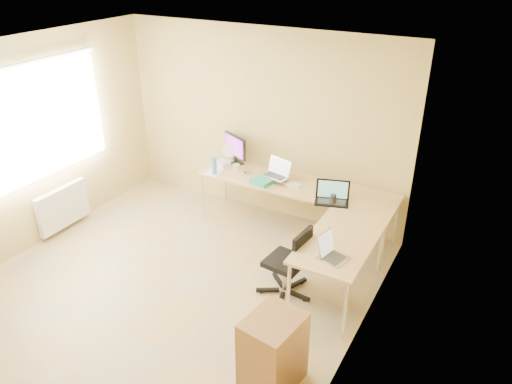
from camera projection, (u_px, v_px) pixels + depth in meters
The scene contains 25 objects.
floor at pixel (167, 290), 5.55m from camera, with size 4.50×4.50×0.00m, color tan.
ceiling at pixel (143, 58), 4.37m from camera, with size 4.50×4.50×0.00m, color white.
wall_back at pixel (261, 124), 6.71m from camera, with size 4.50×4.50×0.00m, color tan.
wall_left at pixel (18, 150), 5.86m from camera, with size 4.50×4.50×0.00m, color tan.
wall_right at pixel (355, 243), 4.06m from camera, with size 4.50×4.50×0.00m, color tan.
desk_main at pixel (295, 208), 6.51m from camera, with size 2.65×0.70×0.73m, color tan.
desk_return at pixel (337, 268), 5.32m from camera, with size 0.70×1.30×0.73m, color tan.
monitor at pixel (235, 149), 6.84m from camera, with size 0.49×0.16×0.42m, color black.
book_stack at pixel (265, 180), 6.38m from camera, with size 0.25×0.34×0.06m, color #1B8A6B.
laptop_center at pixel (276, 169), 6.35m from camera, with size 0.35×0.27×0.23m, color silver.
laptop_black at pixel (332, 193), 5.83m from camera, with size 0.40×0.30×0.25m, color black.
keyboard at pixel (287, 183), 6.35m from camera, with size 0.40×0.11×0.02m, color silver.
mouse at pixel (322, 189), 6.16m from camera, with size 0.11×0.07×0.04m, color white.
mug at pixel (236, 168), 6.69m from camera, with size 0.10×0.10×0.09m, color white.
cd_stack at pixel (248, 174), 6.59m from camera, with size 0.12×0.12×0.03m, color white.
water_bottle at pixel (214, 166), 6.54m from camera, with size 0.07×0.07×0.25m, color #4395D5.
papers at pixel (214, 172), 6.67m from camera, with size 0.20×0.28×0.01m, color white.
white_box at pixel (223, 164), 6.83m from camera, with size 0.19×0.14×0.07m, color silver.
desk_fan at pixel (230, 153), 6.93m from camera, with size 0.20×0.20×0.26m, color white.
black_cup at pixel (333, 200), 5.82m from camera, with size 0.07×0.07×0.13m, color black.
laptop_return at pixel (334, 250), 4.79m from camera, with size 0.25×0.32×0.21m, color #B7B7BC.
office_chair at pixel (286, 255), 5.30m from camera, with size 0.52×0.52×0.87m, color black.
cabinet at pixel (273, 352), 4.24m from camera, with size 0.42×0.52×0.72m, color #A96B23.
radiator at pixel (63, 207), 6.58m from camera, with size 0.09×0.80×0.55m, color white.
window at pixel (44, 121), 6.04m from camera, with size 0.10×1.80×1.40m, color white.
Camera 1 is at (3.03, -3.39, 3.53)m, focal length 34.35 mm.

